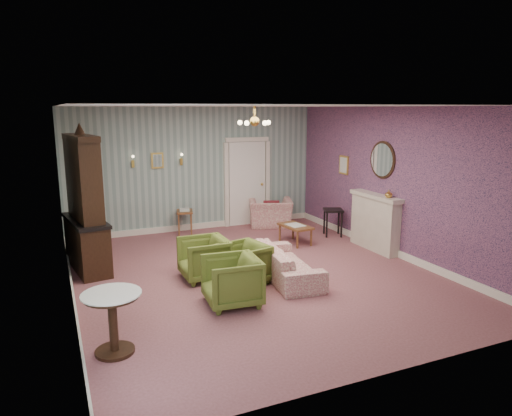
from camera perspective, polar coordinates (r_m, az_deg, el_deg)
name	(u,v)px	position (r m, az deg, el deg)	size (l,w,h in m)	color
floor	(255,274)	(8.39, -0.16, -8.00)	(7.00, 7.00, 0.00)	#8F5358
ceiling	(255,106)	(7.89, -0.17, 12.21)	(7.00, 7.00, 0.00)	white
wall_back	(196,169)	(11.28, -7.29, 4.65)	(6.00, 6.00, 0.00)	gray
wall_front	(390,248)	(5.09, 15.82, -4.69)	(6.00, 6.00, 0.00)	gray
wall_left	(65,208)	(7.37, -22.07, 0.00)	(7.00, 7.00, 0.00)	gray
wall_right	(396,182)	(9.60, 16.52, 2.98)	(7.00, 7.00, 0.00)	gray
wall_right_floral	(395,182)	(9.59, 16.45, 2.98)	(7.00, 7.00, 0.00)	#B65B7D
door	(247,182)	(11.72, -1.08, 3.20)	(1.12, 0.12, 2.16)	white
olive_chair_a	(232,279)	(7.06, -2.96, -8.50)	(0.78, 0.73, 0.80)	#596824
olive_chair_b	(243,262)	(7.88, -1.55, -6.48)	(0.72, 0.68, 0.75)	#596824
olive_chair_c	(204,256)	(8.13, -6.31, -5.82)	(0.76, 0.72, 0.79)	#596824
sofa_chintz	(287,257)	(8.15, 3.76, -5.96)	(1.85, 0.54, 0.73)	#A1414E
wingback_chair	(270,208)	(11.63, 1.75, -0.03)	(1.03, 0.67, 0.90)	#A1414E
dresser	(84,200)	(8.86, -20.06, 0.94)	(0.53, 1.54, 2.57)	black
fireplace	(375,222)	(9.98, 14.14, -1.65)	(0.30, 1.40, 1.16)	beige
mantel_vase	(389,194)	(9.53, 15.70, 1.65)	(0.15, 0.15, 0.15)	gold
oval_mirror	(382,160)	(9.83, 14.98, 5.63)	(0.04, 0.76, 0.84)	white
framed_print	(344,165)	(10.94, 10.55, 5.12)	(0.04, 0.34, 0.42)	gold
coffee_table	(295,234)	(10.23, 4.75, -3.16)	(0.44, 0.80, 0.41)	brown
side_table_black	(333,223)	(10.90, 9.25, -1.75)	(0.42, 0.42, 0.62)	black
pedestal_table	(113,323)	(5.98, -16.85, -13.14)	(0.70, 0.70, 0.76)	black
nesting_table	(185,221)	(11.05, -8.56, -1.59)	(0.36, 0.46, 0.60)	brown
gilt_mirror_back	(158,161)	(10.99, -11.79, 5.62)	(0.28, 0.06, 0.36)	gold
sconce_left	(133,162)	(10.87, -14.62, 5.42)	(0.16, 0.12, 0.30)	gold
sconce_right	(181,160)	(11.10, -8.98, 5.79)	(0.16, 0.12, 0.30)	gold
chandelier	(255,123)	(7.89, -0.17, 10.25)	(0.56, 0.56, 0.36)	gold
burgundy_cushion	(271,208)	(11.47, 1.85, -0.05)	(0.38, 0.10, 0.38)	maroon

